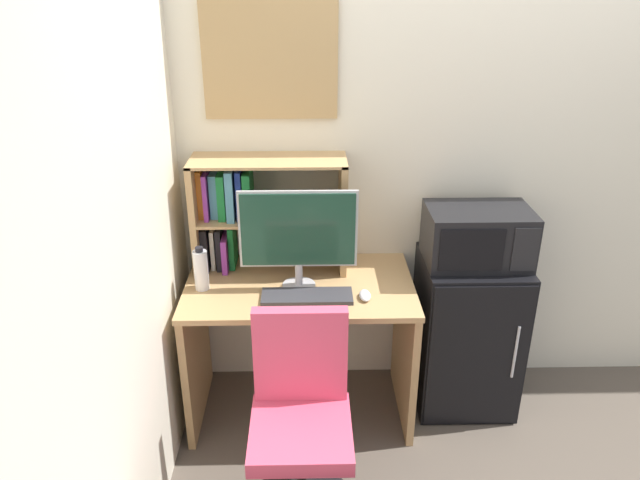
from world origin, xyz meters
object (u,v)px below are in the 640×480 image
at_px(keyboard, 307,296).
at_px(wall_corkboard, 270,61).
at_px(desk_chair, 301,432).
at_px(water_bottle, 201,270).
at_px(computer_mouse, 365,295).
at_px(hutch_bookshelf, 246,208).
at_px(mini_fridge, 466,332).
at_px(monitor, 298,233).
at_px(microwave, 478,236).

height_order(keyboard, wall_corkboard, wall_corkboard).
bearing_deg(desk_chair, water_bottle, 128.81).
relative_size(computer_mouse, water_bottle, 0.48).
relative_size(water_bottle, desk_chair, 0.24).
xyz_separation_m(hutch_bookshelf, wall_corkboard, (0.14, 0.12, 0.70)).
relative_size(mini_fridge, wall_corkboard, 1.32).
height_order(water_bottle, desk_chair, water_bottle).
bearing_deg(computer_mouse, monitor, 159.58).
bearing_deg(desk_chair, hutch_bookshelf, 107.93).
xyz_separation_m(monitor, keyboard, (0.04, -0.11, -0.28)).
height_order(computer_mouse, microwave, microwave).
xyz_separation_m(monitor, microwave, (0.89, 0.12, -0.08)).
xyz_separation_m(hutch_bookshelf, desk_chair, (0.27, -0.84, -0.69)).
height_order(hutch_bookshelf, microwave, hutch_bookshelf).
bearing_deg(desk_chair, keyboard, 86.53).
distance_m(hutch_bookshelf, microwave, 1.16).
xyz_separation_m(hutch_bookshelf, water_bottle, (-0.21, -0.25, -0.22)).
distance_m(water_bottle, wall_corkboard, 1.04).
relative_size(hutch_bookshelf, water_bottle, 3.46).
distance_m(hutch_bookshelf, mini_fridge, 1.34).
relative_size(water_bottle, wall_corkboard, 0.34).
bearing_deg(microwave, wall_corkboard, 166.67).
relative_size(keyboard, mini_fridge, 0.51).
xyz_separation_m(microwave, desk_chair, (-0.88, -0.72, -0.58)).
xyz_separation_m(mini_fridge, microwave, (0.00, 0.00, 0.56)).
distance_m(keyboard, computer_mouse, 0.27).
height_order(microwave, desk_chair, microwave).
xyz_separation_m(computer_mouse, water_bottle, (-0.78, 0.11, 0.09)).
bearing_deg(computer_mouse, water_bottle, 171.85).
distance_m(computer_mouse, wall_corkboard, 1.19).
height_order(monitor, keyboard, monitor).
bearing_deg(wall_corkboard, computer_mouse, -47.32).
relative_size(monitor, keyboard, 1.30).
height_order(water_bottle, microwave, microwave).
distance_m(monitor, water_bottle, 0.50).
relative_size(water_bottle, microwave, 0.43).
bearing_deg(monitor, desk_chair, -89.10).
height_order(keyboard, water_bottle, water_bottle).
bearing_deg(desk_chair, mini_fridge, 39.22).
distance_m(keyboard, mini_fridge, 0.95).
relative_size(monitor, desk_chair, 0.60).
height_order(computer_mouse, desk_chair, desk_chair).
xyz_separation_m(mini_fridge, desk_chair, (-0.88, -0.72, -0.02)).
xyz_separation_m(keyboard, desk_chair, (-0.03, -0.49, -0.38)).
distance_m(monitor, wall_corkboard, 0.82).
height_order(monitor, mini_fridge, monitor).
distance_m(monitor, desk_chair, 0.89).
distance_m(mini_fridge, desk_chair, 1.13).
height_order(mini_fridge, microwave, microwave).
distance_m(mini_fridge, wall_corkboard, 1.72).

